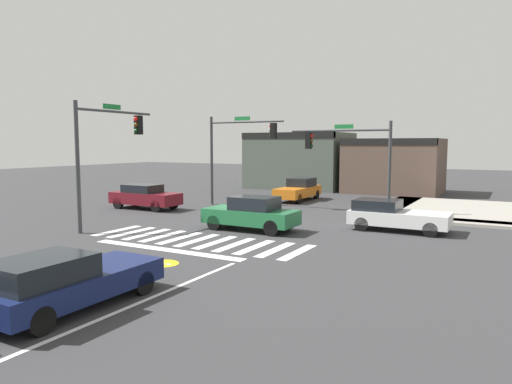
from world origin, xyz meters
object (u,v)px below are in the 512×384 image
(car_white, at_px, (394,215))
(car_maroon, at_px, (145,196))
(car_green, at_px, (252,213))
(traffic_signal_southwest, at_px, (106,142))
(car_orange, at_px, (299,190))
(car_navy, at_px, (65,281))
(traffic_signal_northeast, at_px, (350,150))
(traffic_signal_northwest, at_px, (238,144))

(car_white, bearing_deg, car_maroon, -179.86)
(car_maroon, bearing_deg, car_green, -18.59)
(traffic_signal_southwest, distance_m, car_orange, 15.09)
(car_orange, xyz_separation_m, car_navy, (4.09, -22.96, -0.05))
(traffic_signal_southwest, xyz_separation_m, car_orange, (3.52, 14.30, -3.30))
(car_green, bearing_deg, traffic_signal_northeast, -106.83)
(car_white, distance_m, car_green, 6.55)
(car_navy, bearing_deg, traffic_signal_northwest, 18.79)
(traffic_signal_southwest, bearing_deg, car_navy, -138.70)
(traffic_signal_northeast, height_order, traffic_signal_southwest, traffic_signal_southwest)
(car_orange, bearing_deg, traffic_signal_southwest, -13.85)
(traffic_signal_southwest, bearing_deg, car_white, -64.47)
(traffic_signal_northwest, height_order, car_white, traffic_signal_northwest)
(car_navy, bearing_deg, car_orange, 10.10)
(traffic_signal_northwest, bearing_deg, car_orange, 66.44)
(car_maroon, bearing_deg, car_navy, -53.78)
(car_white, relative_size, car_orange, 0.94)
(car_orange, height_order, car_maroon, car_orange)
(car_white, bearing_deg, traffic_signal_northeast, 129.83)
(traffic_signal_northeast, xyz_separation_m, traffic_signal_northwest, (-7.12, -0.47, 0.36))
(car_orange, distance_m, car_maroon, 10.73)
(traffic_signal_northeast, distance_m, car_green, 8.19)
(traffic_signal_northeast, relative_size, car_orange, 1.27)
(traffic_signal_southwest, relative_size, car_white, 1.34)
(traffic_signal_northeast, xyz_separation_m, car_green, (-2.23, -7.36, -2.83))
(car_navy, distance_m, car_maroon, 17.84)
(car_navy, xyz_separation_m, car_maroon, (-10.54, 14.39, 0.06))
(traffic_signal_northeast, distance_m, traffic_signal_northwest, 7.14)
(traffic_signal_northwest, height_order, traffic_signal_southwest, traffic_signal_southwest)
(traffic_signal_southwest, xyz_separation_m, car_maroon, (-2.93, 5.72, -3.29))
(traffic_signal_northwest, relative_size, car_navy, 1.26)
(traffic_signal_northwest, relative_size, car_white, 1.30)
(traffic_signal_northeast, height_order, car_navy, traffic_signal_northeast)
(traffic_signal_northeast, xyz_separation_m, traffic_signal_southwest, (-8.55, -9.97, 0.45))
(traffic_signal_northwest, relative_size, car_maroon, 1.28)
(car_green, xyz_separation_m, car_navy, (1.29, -11.28, -0.07))
(traffic_signal_northwest, relative_size, car_green, 1.31)
(car_maroon, bearing_deg, traffic_signal_northeast, 20.31)
(car_green, relative_size, car_maroon, 0.98)
(car_white, distance_m, car_navy, 15.10)
(car_orange, xyz_separation_m, car_green, (2.80, -11.68, 0.02))
(car_maroon, bearing_deg, traffic_signal_northwest, 40.89)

